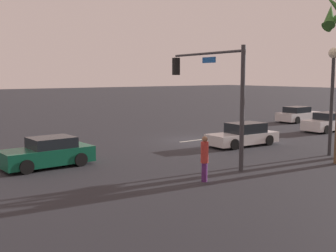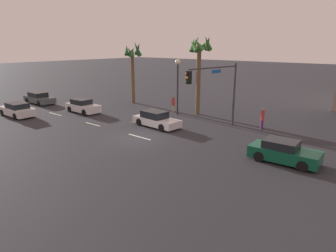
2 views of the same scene
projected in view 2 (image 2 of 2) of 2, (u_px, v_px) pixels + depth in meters
ground_plane at (139, 137)px, 23.71m from camera, size 220.00×220.00×0.00m
lane_stripe_0 at (30, 107)px, 34.87m from camera, size 2.12×0.14×0.01m
lane_stripe_1 at (55, 114)px, 31.47m from camera, size 2.32×0.14×0.01m
lane_stripe_2 at (93, 124)px, 27.46m from camera, size 2.12×0.14×0.01m
lane_stripe_3 at (139, 137)px, 23.68m from camera, size 2.46×0.14×0.01m
car_0 at (17, 110)px, 30.40m from camera, size 4.51×1.99×1.40m
car_1 at (39, 98)px, 37.03m from camera, size 4.67×1.95×1.38m
car_2 at (156, 119)px, 26.62m from camera, size 4.60×2.02×1.38m
car_3 at (83, 106)px, 32.12m from camera, size 4.22×1.86×1.43m
car_4 at (284, 152)px, 18.52m from camera, size 4.23×2.06×1.38m
traffic_signal at (219, 85)px, 24.67m from camera, size 1.01×6.19×5.55m
streetlamp at (178, 76)px, 30.24m from camera, size 0.56×0.56×5.67m
pedestrian_0 at (262, 118)px, 25.67m from camera, size 0.43×0.43×1.84m
pedestrian_1 at (173, 104)px, 32.46m from camera, size 0.44×0.44×1.68m
palm_tree_0 at (200, 55)px, 29.89m from camera, size 2.56×2.50×8.04m
palm_tree_1 at (133, 59)px, 36.17m from camera, size 2.29×2.29×7.50m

